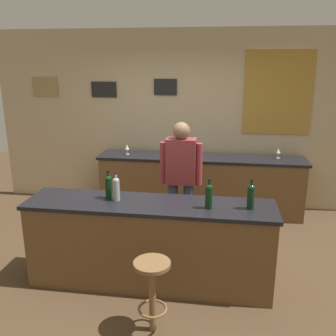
% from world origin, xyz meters
% --- Properties ---
extents(ground_plane, '(10.00, 10.00, 0.00)m').
position_xyz_m(ground_plane, '(0.00, 0.00, 0.00)').
color(ground_plane, '#4C3823').
extents(back_wall, '(6.00, 0.09, 2.80)m').
position_xyz_m(back_wall, '(0.03, 2.03, 1.41)').
color(back_wall, tan).
rests_on(back_wall, ground_plane).
extents(bar_counter, '(2.57, 0.60, 0.92)m').
position_xyz_m(bar_counter, '(0.00, -0.40, 0.46)').
color(bar_counter, brown).
rests_on(bar_counter, ground_plane).
extents(side_counter, '(3.16, 0.56, 0.90)m').
position_xyz_m(side_counter, '(0.40, 1.65, 0.45)').
color(side_counter, brown).
rests_on(side_counter, ground_plane).
extents(bartender, '(0.52, 0.21, 1.62)m').
position_xyz_m(bartender, '(0.23, 0.46, 0.94)').
color(bartender, '#384766').
rests_on(bartender, ground_plane).
extents(bar_stool, '(0.32, 0.32, 0.68)m').
position_xyz_m(bar_stool, '(0.17, -1.14, 0.46)').
color(bar_stool, brown).
rests_on(bar_stool, ground_plane).
extents(wine_bottle_a, '(0.07, 0.07, 0.31)m').
position_xyz_m(wine_bottle_a, '(-0.45, -0.33, 1.06)').
color(wine_bottle_a, black).
rests_on(wine_bottle_a, bar_counter).
extents(wine_bottle_b, '(0.07, 0.07, 0.31)m').
position_xyz_m(wine_bottle_b, '(-0.35, -0.38, 1.06)').
color(wine_bottle_b, '#999E99').
rests_on(wine_bottle_b, bar_counter).
extents(wine_bottle_c, '(0.07, 0.07, 0.31)m').
position_xyz_m(wine_bottle_c, '(0.60, -0.46, 1.06)').
color(wine_bottle_c, black).
rests_on(wine_bottle_c, bar_counter).
extents(wine_bottle_d, '(0.07, 0.07, 0.31)m').
position_xyz_m(wine_bottle_d, '(1.01, -0.41, 1.06)').
color(wine_bottle_d, black).
rests_on(wine_bottle_d, bar_counter).
extents(wine_glass_a, '(0.07, 0.07, 0.16)m').
position_xyz_m(wine_glass_a, '(-0.76, 1.64, 1.01)').
color(wine_glass_a, silver).
rests_on(wine_glass_a, side_counter).
extents(wine_glass_b, '(0.07, 0.07, 0.16)m').
position_xyz_m(wine_glass_b, '(1.55, 1.73, 1.01)').
color(wine_glass_b, silver).
rests_on(wine_glass_b, side_counter).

